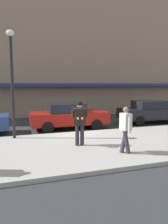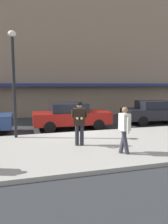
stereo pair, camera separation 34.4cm
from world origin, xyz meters
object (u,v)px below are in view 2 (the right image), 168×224
(man_texting_on_phone, at_px, (79,119))
(street_lamp_post, at_px, (14,73))
(parked_sedan_mid, at_px, (71,116))
(parked_sedan_far, at_px, (155,112))
(pedestrian_in_light_coat, at_px, (124,127))

(man_texting_on_phone, relative_size, street_lamp_post, 0.37)
(parked_sedan_mid, distance_m, man_texting_on_phone, 4.13)
(parked_sedan_mid, height_order, street_lamp_post, street_lamp_post)
(parked_sedan_far, relative_size, pedestrian_in_light_coat, 2.71)
(man_texting_on_phone, bearing_deg, pedestrian_in_light_coat, -49.18)
(pedestrian_in_light_coat, distance_m, street_lamp_post, 5.64)
(parked_sedan_far, relative_size, man_texting_on_phone, 2.55)
(parked_sedan_mid, height_order, man_texting_on_phone, man_texting_on_phone)
(parked_sedan_mid, bearing_deg, parked_sedan_far, 2.56)
(parked_sedan_far, height_order, man_texting_on_phone, man_texting_on_phone)
(parked_sedan_far, xyz_separation_m, man_texting_on_phone, (-6.50, -4.33, 0.46))
(street_lamp_post, bearing_deg, parked_sedan_mid, 31.57)
(parked_sedan_far, height_order, pedestrian_in_light_coat, pedestrian_in_light_coat)
(parked_sedan_far, height_order, street_lamp_post, street_lamp_post)
(street_lamp_post, bearing_deg, man_texting_on_phone, -40.42)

